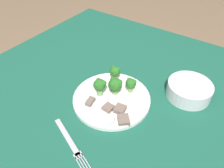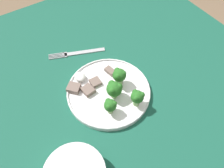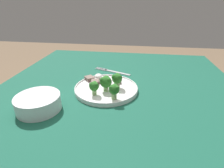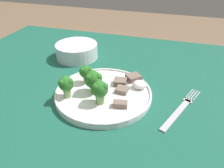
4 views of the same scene
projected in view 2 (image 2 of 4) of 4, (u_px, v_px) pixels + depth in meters
ground_plane at (116, 158)px, 1.35m from camera, size 8.00×8.00×0.00m
table at (119, 102)px, 0.80m from camera, size 1.17×1.06×0.78m
dinner_plate at (109, 91)px, 0.70m from camera, size 0.27×0.27×0.02m
fork at (77, 53)px, 0.80m from camera, size 0.09×0.20×0.00m
broccoli_floret_near_rim_left at (119, 76)px, 0.68m from camera, size 0.04×0.04×0.06m
broccoli_floret_center_left at (110, 105)px, 0.62m from camera, size 0.04×0.04×0.05m
broccoli_floret_back_left at (114, 89)px, 0.65m from camera, size 0.05×0.05×0.06m
broccoli_floret_front_left at (137, 97)px, 0.63m from camera, size 0.04×0.04×0.06m
meat_slice_front_slice at (88, 90)px, 0.69m from camera, size 0.04×0.04×0.02m
meat_slice_middle_slice at (111, 70)px, 0.73m from camera, size 0.04×0.03×0.01m
meat_slice_rear_slice at (95, 82)px, 0.71m from camera, size 0.03×0.03×0.01m
meat_slice_edge_slice at (74, 88)px, 0.69m from camera, size 0.05×0.05×0.02m
sauce_dollop at (80, 77)px, 0.71m from camera, size 0.04×0.04×0.02m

